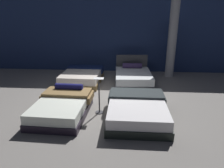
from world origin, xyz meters
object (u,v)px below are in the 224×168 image
(bed_2, at_px, (82,77))
(price_sign, at_px, (99,100))
(bed_1, at_px, (137,110))
(bed_0, at_px, (62,107))
(bed_3, at_px, (133,77))
(support_pillar, at_px, (172,39))

(bed_2, distance_m, price_sign, 2.97)
(price_sign, bearing_deg, bed_1, -12.54)
(bed_2, bearing_deg, bed_0, -87.54)
(bed_1, distance_m, bed_2, 3.72)
(bed_0, distance_m, bed_3, 3.70)
(bed_1, height_order, bed_3, bed_3)
(bed_2, distance_m, support_pillar, 4.33)
(bed_0, distance_m, support_pillar, 5.84)
(bed_1, height_order, bed_2, bed_1)
(bed_3, distance_m, support_pillar, 2.53)
(bed_1, relative_size, bed_2, 1.02)
(price_sign, xyz_separation_m, support_pillar, (2.78, 3.93, 1.33))
(bed_0, height_order, bed_3, bed_3)
(price_sign, distance_m, support_pillar, 5.00)
(bed_0, xyz_separation_m, price_sign, (1.06, 0.20, 0.17))
(support_pillar, bearing_deg, bed_2, -163.14)
(bed_1, bearing_deg, price_sign, 167.48)
(bed_2, relative_size, price_sign, 1.93)
(bed_1, bearing_deg, bed_3, 90.71)
(bed_2, height_order, bed_3, bed_3)
(bed_1, xyz_separation_m, price_sign, (-1.10, 0.24, 0.17))
(bed_0, bearing_deg, bed_3, 57.13)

